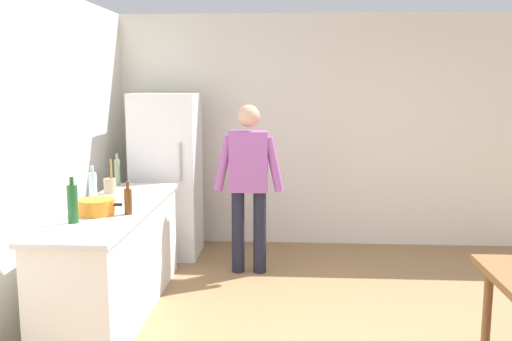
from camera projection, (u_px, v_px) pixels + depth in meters
The scene contains 11 objects.
wall_back at pixel (336, 131), 6.58m from camera, with size 6.40×0.12×2.70m, color silver.
wall_left at pixel (1, 162), 3.98m from camera, with size 0.12×5.60×2.70m, color silver.
kitchen_counter at pixel (115, 259), 4.67m from camera, with size 0.64×2.20×0.90m.
refrigerator at pixel (167, 175), 6.17m from camera, with size 0.70×0.67×1.80m.
person at pixel (249, 178), 5.56m from camera, with size 0.70×0.22×1.70m.
cooking_pot at pixel (97, 207), 4.32m from camera, with size 0.40×0.28×0.12m.
utensil_jar at pixel (110, 185), 5.15m from camera, with size 0.11×0.11×0.32m.
bottle_beer_brown at pixel (128, 201), 4.32m from camera, with size 0.06×0.06×0.26m.
bottle_vinegar_tall at pixel (117, 172), 5.56m from camera, with size 0.06×0.06×0.32m.
bottle_water_clear at pixel (93, 186), 4.86m from camera, with size 0.07×0.07×0.30m.
bottle_wine_green at pixel (73, 203), 4.05m from camera, with size 0.08×0.08×0.34m.
Camera 1 is at (-0.54, -3.62, 1.90)m, focal length 39.19 mm.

